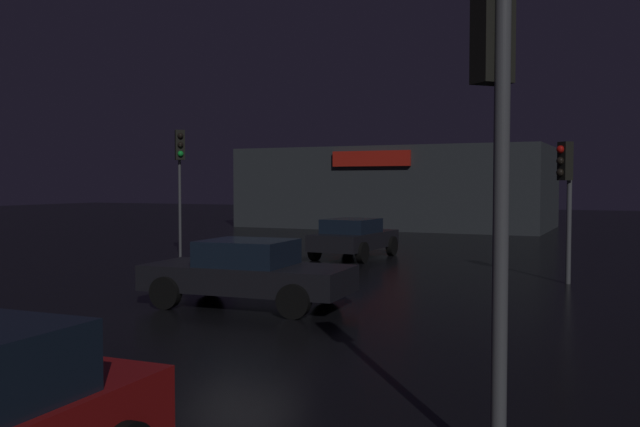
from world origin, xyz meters
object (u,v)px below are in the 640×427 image
Objects in this scene: traffic_signal_cross_right at (180,159)px; traffic_signal_main at (566,180)px; car_far at (354,237)px; car_near at (248,272)px; store_building at (397,188)px; traffic_signal_opposite at (495,125)px.

traffic_signal_main is at bearing -3.15° from traffic_signal_cross_right.
traffic_signal_main is 0.90× the size of car_far.
traffic_signal_main is 8.90m from car_near.
store_building is 35.97m from traffic_signal_opposite.
traffic_signal_cross_right is (-1.14, -20.32, 1.12)m from store_building.
car_near is at bearing -132.89° from traffic_signal_main.
car_near is (-5.90, -6.35, -2.00)m from traffic_signal_main.
traffic_signal_opposite is (0.57, -12.77, 0.46)m from traffic_signal_main.
traffic_signal_cross_right reaches higher than car_near.
store_building is at bearing 86.80° from traffic_signal_cross_right.
store_building is 28.04m from car_near.
car_near is at bearing -78.01° from store_building.
traffic_signal_opposite is at bearing -87.46° from traffic_signal_main.
traffic_signal_opposite is at bearing -70.03° from store_building.
traffic_signal_opposite is at bearing -44.81° from car_near.
traffic_signal_cross_right is at bearing 134.86° from traffic_signal_opposite.
car_far is at bearing 98.80° from car_near.
store_building reaches higher than car_far.
store_building reaches higher than traffic_signal_main.
traffic_signal_cross_right is (-12.85, 0.71, 0.76)m from traffic_signal_main.
store_building is at bearing 109.97° from traffic_signal_opposite.
traffic_signal_cross_right reaches higher than car_far.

